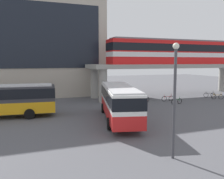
{
  "coord_description": "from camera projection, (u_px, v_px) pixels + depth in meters",
  "views": [
    {
      "loc": [
        -7.74,
        -17.47,
        5.5
      ],
      "look_at": [
        2.43,
        9.26,
        2.2
      ],
      "focal_mm": 39.15,
      "sensor_mm": 36.0,
      "label": 1
    }
  ],
  "objects": [
    {
      "name": "station_building",
      "position": [
        12.0,
        43.0,
        38.36
      ],
      "size": [
        28.04,
        10.86,
        16.74
      ],
      "color": "#B2A899",
      "rests_on": "ground_plane"
    },
    {
      "name": "bicycle_silver",
      "position": [
        144.0,
        100.0,
        33.03
      ],
      "size": [
        1.79,
        0.25,
        1.04
      ],
      "color": "black",
      "rests_on": "ground_plane"
    },
    {
      "name": "train",
      "position": [
        178.0,
        52.0,
        38.86
      ],
      "size": [
        23.45,
        2.96,
        3.84
      ],
      "color": "red",
      "rests_on": "elevated_platform"
    },
    {
      "name": "bicycle_orange",
      "position": [
        217.0,
        97.0,
        35.74
      ],
      "size": [
        1.68,
        0.73,
        1.04
      ],
      "color": "black",
      "rests_on": "ground_plane"
    },
    {
      "name": "bicycle_green",
      "position": [
        177.0,
        101.0,
        31.63
      ],
      "size": [
        1.78,
        0.3,
        1.04
      ],
      "color": "black",
      "rests_on": "ground_plane"
    },
    {
      "name": "bus_main",
      "position": [
        119.0,
        99.0,
        22.69
      ],
      "size": [
        5.22,
        11.32,
        3.22
      ],
      "color": "red",
      "rests_on": "ground_plane"
    },
    {
      "name": "elevated_platform",
      "position": [
        172.0,
        69.0,
        38.81
      ],
      "size": [
        27.03,
        5.56,
        5.07
      ],
      "color": "#9E9B93",
      "rests_on": "ground_plane"
    },
    {
      "name": "ground_plane",
      "position": [
        91.0,
        108.0,
        28.87
      ],
      "size": [
        120.0,
        120.0,
        0.0
      ],
      "primitive_type": "plane",
      "color": "#515156"
    },
    {
      "name": "bicycle_black",
      "position": [
        209.0,
        95.0,
        37.58
      ],
      "size": [
        1.65,
        0.81,
        1.04
      ],
      "color": "black",
      "rests_on": "ground_plane"
    },
    {
      "name": "bicycle_red",
      "position": [
        168.0,
        98.0,
        33.97
      ],
      "size": [
        1.78,
        0.3,
        1.04
      ],
      "color": "black",
      "rests_on": "ground_plane"
    },
    {
      "name": "lamp_post",
      "position": [
        175.0,
        92.0,
        13.51
      ],
      "size": [
        0.36,
        0.36,
        6.5
      ],
      "color": "#3F3F44",
      "rests_on": "ground_plane"
    }
  ]
}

